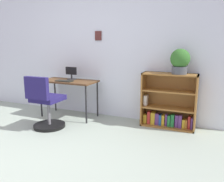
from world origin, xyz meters
TOP-DOWN VIEW (x-y plane):
  - ground_plane at (0.00, 0.00)m, footprint 6.24×6.24m
  - wall_back at (0.00, 2.15)m, footprint 5.20×0.12m
  - desk at (-0.28, 1.75)m, footprint 1.06×0.51m
  - monitor at (-0.28, 1.85)m, footprint 0.23×0.18m
  - keyboard at (-0.28, 1.61)m, footprint 0.32×0.14m
  - office_chair at (-0.27, 1.06)m, footprint 0.52×0.55m
  - bookshelf_low at (1.55, 1.95)m, footprint 0.88×0.30m
  - potted_plant_on_shelf at (1.70, 1.90)m, footprint 0.30×0.30m

SIDE VIEW (x-z plane):
  - ground_plane at x=0.00m, z-range 0.00..0.00m
  - office_chair at x=-0.27m, z-range -0.06..0.83m
  - bookshelf_low at x=1.55m, z-range -0.07..0.84m
  - desk at x=-0.28m, z-range 0.29..0.99m
  - keyboard at x=-0.28m, z-range 0.70..0.72m
  - monitor at x=-0.28m, z-range 0.69..0.94m
  - potted_plant_on_shelf at x=1.70m, z-range 0.92..1.31m
  - wall_back at x=0.00m, z-range 0.00..2.31m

